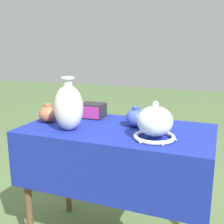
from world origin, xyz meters
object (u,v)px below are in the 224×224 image
jar_round_terracotta (48,114)px  vase_tall_bulbous (69,107)px  jar_round_cobalt (136,118)px  vase_dome_bell (155,124)px  mosaic_tile_box (93,111)px

jar_round_terracotta → vase_tall_bulbous: bearing=-26.0°
jar_round_cobalt → vase_tall_bulbous: bearing=-149.6°
vase_dome_bell → jar_round_cobalt: 0.24m
vase_tall_bulbous → mosaic_tile_box: (0.01, 0.31, -0.09)m
mosaic_tile_box → jar_round_cobalt: 0.35m
vase_dome_bell → jar_round_terracotta: size_ratio=1.95×
vase_tall_bulbous → jar_round_cobalt: size_ratio=2.49×
vase_tall_bulbous → jar_round_cobalt: (0.33, 0.20, -0.08)m
vase_dome_bell → jar_round_cobalt: (-0.15, 0.18, -0.03)m
vase_dome_bell → jar_round_cobalt: size_ratio=1.86×
vase_tall_bulbous → vase_dome_bell: size_ratio=1.34×
vase_tall_bulbous → jar_round_terracotta: bearing=154.0°
vase_dome_bell → jar_round_cobalt: vase_dome_bell is taller
mosaic_tile_box → jar_round_cobalt: bearing=-20.7°
mosaic_tile_box → jar_round_cobalt: jar_round_cobalt is taller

